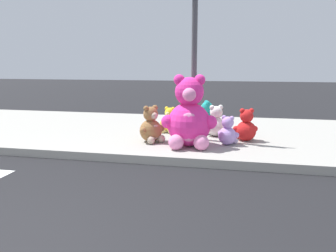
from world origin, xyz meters
TOP-DOWN VIEW (x-y plane):
  - sidewalk at (0.00, 5.20)m, footprint 28.00×4.40m
  - sign_pole at (1.00, 4.40)m, footprint 0.56×0.11m
  - plush_pink_large at (1.00, 3.81)m, footprint 1.00×0.90m
  - plush_lavender at (1.69, 4.06)m, footprint 0.40×0.40m
  - plush_brown at (0.24, 3.99)m, footprint 0.51×0.51m
  - plush_yellow at (0.41, 4.93)m, footprint 0.43×0.40m
  - plush_white at (1.42, 4.79)m, footprint 0.48×0.47m
  - plush_teal at (1.16, 5.42)m, footprint 0.47×0.50m
  - plush_red at (2.03, 4.47)m, footprint 0.49×0.46m

SIDE VIEW (x-z plane):
  - sidewalk at x=0.00m, z-range 0.00..0.15m
  - plush_lavender at x=1.69m, z-range 0.09..0.65m
  - plush_yellow at x=0.41m, z-range 0.09..0.66m
  - plush_red at x=2.03m, z-range 0.09..0.73m
  - plush_white at x=1.42m, z-range 0.08..0.74m
  - plush_teal at x=1.16m, z-range 0.08..0.75m
  - plush_brown at x=0.24m, z-range 0.08..0.79m
  - plush_pink_large at x=1.00m, z-range 0.02..1.33m
  - sign_pole at x=1.00m, z-range 0.25..3.45m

